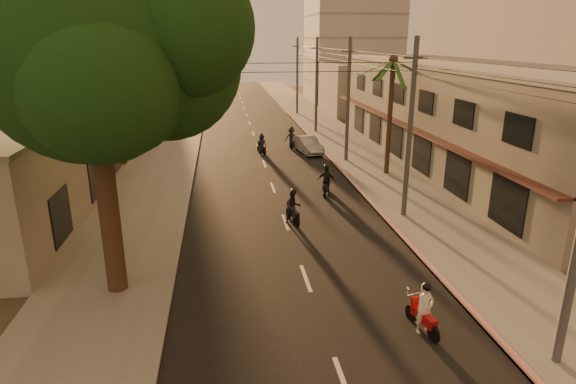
% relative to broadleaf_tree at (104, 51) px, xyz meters
% --- Properties ---
extents(ground, '(160.00, 160.00, 0.00)m').
position_rel_broadleaf_tree_xyz_m(ground, '(6.61, -2.14, -8.48)').
color(ground, '#383023').
rests_on(ground, ground).
extents(road, '(10.00, 140.00, 0.02)m').
position_rel_broadleaf_tree_xyz_m(road, '(6.61, 17.86, -8.47)').
color(road, black).
rests_on(road, ground).
extents(sidewalk_right, '(5.00, 140.00, 0.12)m').
position_rel_broadleaf_tree_xyz_m(sidewalk_right, '(14.11, 17.86, -8.42)').
color(sidewalk_right, slate).
rests_on(sidewalk_right, ground).
extents(sidewalk_left, '(5.00, 140.00, 0.12)m').
position_rel_broadleaf_tree_xyz_m(sidewalk_left, '(-0.89, 17.86, -8.42)').
color(sidewalk_left, slate).
rests_on(sidewalk_left, ground).
extents(curb_stripe, '(0.20, 60.00, 0.20)m').
position_rel_broadleaf_tree_xyz_m(curb_stripe, '(11.71, 12.86, -8.38)').
color(curb_stripe, '#AE2412').
rests_on(curb_stripe, ground).
extents(shophouse_row, '(8.80, 34.20, 7.30)m').
position_rel_broadleaf_tree_xyz_m(shophouse_row, '(20.57, 15.86, -4.83)').
color(shophouse_row, gray).
rests_on(shophouse_row, ground).
extents(left_building, '(8.20, 24.20, 5.20)m').
position_rel_broadleaf_tree_xyz_m(left_building, '(-7.37, 11.86, -5.88)').
color(left_building, gray).
rests_on(left_building, ground).
extents(distant_tower, '(12.10, 12.10, 28.00)m').
position_rel_broadleaf_tree_xyz_m(distant_tower, '(22.61, 53.86, 5.52)').
color(distant_tower, '#B7B5B2').
rests_on(distant_tower, ground).
extents(broadleaf_tree, '(9.60, 8.70, 12.10)m').
position_rel_broadleaf_tree_xyz_m(broadleaf_tree, '(0.00, 0.00, 0.00)').
color(broadleaf_tree, black).
rests_on(broadleaf_tree, ground).
extents(palm_tree, '(5.00, 5.00, 8.20)m').
position_rel_broadleaf_tree_xyz_m(palm_tree, '(14.61, 13.86, -1.33)').
color(palm_tree, black).
rests_on(palm_tree, ground).
extents(utility_poles, '(1.20, 48.26, 9.00)m').
position_rel_broadleaf_tree_xyz_m(utility_poles, '(12.81, 17.86, -1.94)').
color(utility_poles, '#38383A').
rests_on(utility_poles, ground).
extents(filler_right, '(8.00, 14.00, 6.00)m').
position_rel_broadleaf_tree_xyz_m(filler_right, '(20.61, 42.86, -5.48)').
color(filler_right, gray).
rests_on(filler_right, ground).
extents(filler_left_near, '(8.00, 14.00, 4.40)m').
position_rel_broadleaf_tree_xyz_m(filler_left_near, '(-7.39, 31.86, -6.28)').
color(filler_left_near, gray).
rests_on(filler_left_near, ground).
extents(filler_left_far, '(8.00, 14.00, 7.00)m').
position_rel_broadleaf_tree_xyz_m(filler_left_far, '(-7.39, 49.86, -4.98)').
color(filler_left_far, gray).
rests_on(filler_left_far, ground).
extents(scooter_red, '(0.82, 1.76, 1.74)m').
position_rel_broadleaf_tree_xyz_m(scooter_red, '(9.67, -4.13, -7.70)').
color(scooter_red, black).
rests_on(scooter_red, ground).
extents(scooter_mid_a, '(1.07, 1.79, 1.78)m').
position_rel_broadleaf_tree_xyz_m(scooter_mid_a, '(6.99, 5.79, -7.67)').
color(scooter_mid_a, black).
rests_on(scooter_mid_a, ground).
extents(scooter_mid_b, '(1.29, 1.83, 1.87)m').
position_rel_broadleaf_tree_xyz_m(scooter_mid_b, '(9.59, 10.03, -7.63)').
color(scooter_mid_b, black).
rests_on(scooter_mid_b, ground).
extents(scooter_far_a, '(1.06, 1.62, 1.65)m').
position_rel_broadleaf_tree_xyz_m(scooter_far_a, '(6.71, 21.21, -7.72)').
color(scooter_far_a, black).
rests_on(scooter_far_a, ground).
extents(scooter_far_b, '(1.32, 1.86, 1.84)m').
position_rel_broadleaf_tree_xyz_m(scooter_far_b, '(9.38, 23.03, -7.64)').
color(scooter_far_b, black).
rests_on(scooter_far_b, ground).
extents(parked_car, '(2.85, 4.53, 1.33)m').
position_rel_broadleaf_tree_xyz_m(parked_car, '(10.42, 20.94, -7.81)').
color(parked_car, gray).
rests_on(parked_car, ground).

